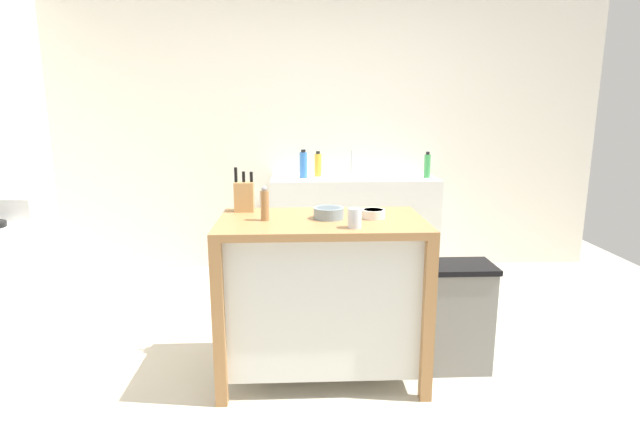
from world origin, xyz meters
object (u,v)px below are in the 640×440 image
bottle_hand_soap (427,166)px  bottle_dish_soap (318,165)px  bottle_spray_cleaner (303,165)px  kitchen_island (322,289)px  pepper_grinder (265,204)px  trash_bin (459,316)px  drinking_cup (355,218)px  bowl_ceramic_wide (329,213)px  knife_block (244,196)px  sink_faucet (352,163)px  bowl_stoneware_deep (373,214)px

bottle_hand_soap → bottle_dish_soap: bottle_hand_soap is taller
bottle_spray_cleaner → kitchen_island: bearing=-87.4°
pepper_grinder → trash_bin: 1.29m
drinking_cup → trash_bin: 0.94m
kitchen_island → trash_bin: bearing=2.4°
bowl_ceramic_wide → trash_bin: (0.76, 0.03, -0.62)m
kitchen_island → trash_bin: 0.82m
trash_bin → bottle_dish_soap: (-0.74, 1.76, 0.69)m
bowl_ceramic_wide → drinking_cup: bearing=-63.0°
knife_block → bottle_dish_soap: size_ratio=1.15×
drinking_cup → bottle_hand_soap: 2.06m
knife_block → bottle_hand_soap: knife_block is taller
bottle_spray_cleaner → trash_bin: bearing=-62.3°
knife_block → pepper_grinder: 0.29m
sink_faucet → bottle_hand_soap: (0.63, -0.21, -0.01)m
kitchen_island → knife_block: (-0.44, 0.23, 0.49)m
bowl_stoneware_deep → drinking_cup: (-0.13, -0.23, 0.02)m
kitchen_island → knife_block: bearing=152.0°
drinking_cup → pepper_grinder: (-0.46, 0.20, 0.04)m
trash_bin → sink_faucet: size_ratio=2.86×
drinking_cup → bottle_spray_cleaner: bearing=96.9°
drinking_cup → bottle_spray_cleaner: bottle_spray_cleaner is taller
pepper_grinder → bottle_dish_soap: size_ratio=0.84×
drinking_cup → pepper_grinder: bearing=156.8°
bowl_stoneware_deep → pepper_grinder: size_ratio=0.69×
kitchen_island → knife_block: 0.70m
knife_block → bowl_ceramic_wide: bearing=-25.2°
trash_bin → bottle_spray_cleaner: (-0.87, 1.66, 0.70)m
trash_bin → bowl_stoneware_deep: bearing=-177.2°
bowl_stoneware_deep → pepper_grinder: (-0.58, -0.03, 0.06)m
kitchen_island → bowl_stoneware_deep: bearing=1.6°
knife_block → bowl_ceramic_wide: (0.47, -0.22, -0.06)m
sink_faucet → pepper_grinder: bearing=-109.3°
kitchen_island → bottle_dish_soap: (0.05, 1.80, 0.50)m
bowl_ceramic_wide → knife_block: bearing=154.8°
sink_faucet → bottle_spray_cleaner: bearing=-157.9°
bowl_ceramic_wide → pepper_grinder: pepper_grinder is taller
bowl_stoneware_deep → bowl_ceramic_wide: size_ratio=0.79×
kitchen_island → bottle_spray_cleaner: (-0.08, 1.70, 0.51)m
sink_faucet → drinking_cup: bearing=-95.7°
sink_faucet → bottle_hand_soap: bottle_hand_soap is taller
pepper_grinder → knife_block: bearing=117.7°
sink_faucet → trash_bin: bearing=-76.7°
bottle_hand_soap → pepper_grinder: bearing=-127.6°
drinking_cup → trash_bin: (0.64, 0.25, -0.64)m
kitchen_island → sink_faucet: (0.36, 1.87, 0.50)m
kitchen_island → bowl_ceramic_wide: 0.43m
sink_faucet → bottle_dish_soap: bottle_dish_soap is taller
bottle_spray_cleaner → bottle_hand_soap: size_ratio=1.09×
trash_bin → bottle_dish_soap: 2.03m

